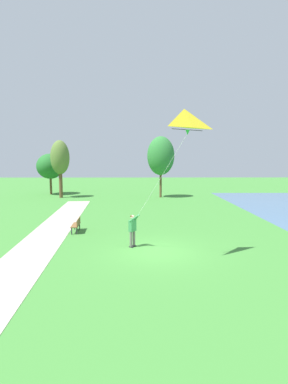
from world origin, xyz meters
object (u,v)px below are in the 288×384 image
Objects in this scene: flying_kite at (184,122)px; tree_horizon_far at (50,166)px; tree_treeline_left at (60,158)px; person_kite_flyer at (133,228)px; park_bench_near_walkway at (77,224)px; tree_lakeside_near at (161,156)px.

tree_horizon_far is (-13.97, 25.65, -2.64)m from flying_kite.
tree_treeline_left is (2.26, -3.43, 1.07)m from tree_horizon_far.
person_kite_flyer is at bearing -65.38° from tree_treeline_left.
park_bench_near_walkway is at bearing -71.76° from tree_treeline_left.
tree_horizon_far is at bearing 111.04° from park_bench_near_walkway.
person_kite_flyer is 5.03m from park_bench_near_walkway.
person_kite_flyer is at bearing 141.75° from flying_kite.
tree_lakeside_near is at bearing 82.39° from person_kite_flyer.
tree_horizon_far is (-11.58, 23.77, 2.65)m from person_kite_flyer.
tree_lakeside_near reaches higher than park_bench_near_walkway.
flying_kite is at bearing -40.53° from park_bench_near_walkway.
person_kite_flyer is at bearing -64.03° from tree_horizon_far.
flying_kite is 25.17m from tree_treeline_left.
tree_horizon_far is at bearing 123.35° from tree_treeline_left.
tree_treeline_left is (-5.60, 17.00, 4.26)m from park_bench_near_walkway.
flying_kite reaches higher than person_kite_flyer.
tree_treeline_left is (-9.32, 20.34, 3.72)m from person_kite_flyer.
tree_treeline_left is (-12.07, -0.25, -0.26)m from tree_lakeside_near.
tree_lakeside_near is at bearing 69.44° from park_bench_near_walkway.
tree_horizon_far reaches higher than park_bench_near_walkway.
park_bench_near_walkway is 18.97m from tree_lakeside_near.
tree_horizon_far is at bearing 167.50° from tree_lakeside_near.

